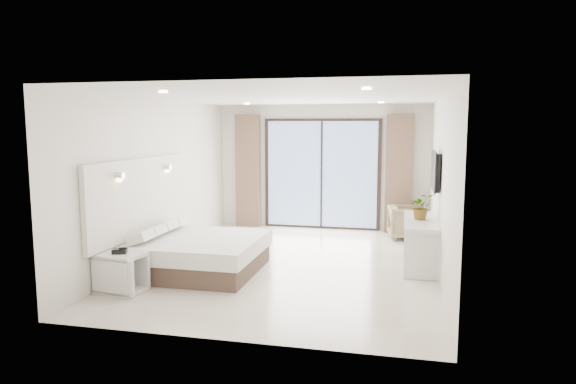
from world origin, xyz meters
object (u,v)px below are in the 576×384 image
bed (196,254)px  nightstand (121,273)px  console_desk (420,232)px  armchair (407,221)px

bed → nightstand: bed is taller
console_desk → nightstand: bearing=-151.0°
bed → console_desk: console_desk is taller
bed → console_desk: (3.39, 1.06, 0.28)m
bed → console_desk: size_ratio=1.15×
nightstand → armchair: armchair is taller
bed → nightstand: 1.30m
armchair → bed: bearing=126.3°
nightstand → armchair: size_ratio=0.90×
nightstand → armchair: (3.80, 4.29, 0.09)m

